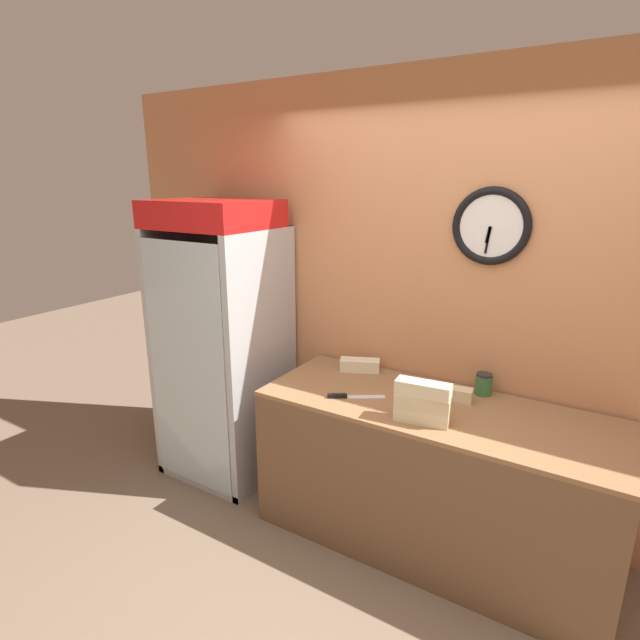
% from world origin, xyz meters
% --- Properties ---
extents(wall_back, '(5.20, 0.10, 2.70)m').
position_xyz_m(wall_back, '(0.00, 1.33, 1.36)').
color(wall_back, tan).
rests_on(wall_back, ground_plane).
extents(prep_counter, '(1.94, 0.73, 0.88)m').
position_xyz_m(prep_counter, '(0.00, 0.92, 0.44)').
color(prep_counter, brown).
rests_on(prep_counter, ground_plane).
extents(beverage_cooler, '(0.76, 0.71, 1.95)m').
position_xyz_m(beverage_cooler, '(-1.55, 0.98, 1.07)').
color(beverage_cooler, '#B2B7BC').
rests_on(beverage_cooler, ground_plane).
extents(sandwich_stack_bottom, '(0.29, 0.14, 0.07)m').
position_xyz_m(sandwich_stack_bottom, '(-0.00, 0.70, 0.91)').
color(sandwich_stack_bottom, beige).
rests_on(sandwich_stack_bottom, prep_counter).
extents(sandwich_stack_middle, '(0.29, 0.14, 0.07)m').
position_xyz_m(sandwich_stack_middle, '(-0.00, 0.70, 0.99)').
color(sandwich_stack_middle, beige).
rests_on(sandwich_stack_middle, sandwich_stack_bottom).
extents(sandwich_stack_top, '(0.28, 0.12, 0.07)m').
position_xyz_m(sandwich_stack_top, '(-0.00, 0.70, 1.06)').
color(sandwich_stack_top, beige).
rests_on(sandwich_stack_top, sandwich_stack_middle).
extents(sandwich_flat_left, '(0.26, 0.11, 0.07)m').
position_xyz_m(sandwich_flat_left, '(0.03, 1.05, 0.91)').
color(sandwich_flat_left, beige).
rests_on(sandwich_flat_left, prep_counter).
extents(sandwich_flat_right, '(0.27, 0.19, 0.08)m').
position_xyz_m(sandwich_flat_right, '(-0.59, 1.17, 0.91)').
color(sandwich_flat_right, beige).
rests_on(sandwich_flat_right, prep_counter).
extents(chefs_knife, '(0.30, 0.21, 0.02)m').
position_xyz_m(chefs_knife, '(-0.46, 0.76, 0.88)').
color(chefs_knife, silver).
rests_on(chefs_knife, prep_counter).
extents(condiment_jar, '(0.10, 0.10, 0.13)m').
position_xyz_m(condiment_jar, '(0.18, 1.21, 0.94)').
color(condiment_jar, '#336B38').
rests_on(condiment_jar, prep_counter).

